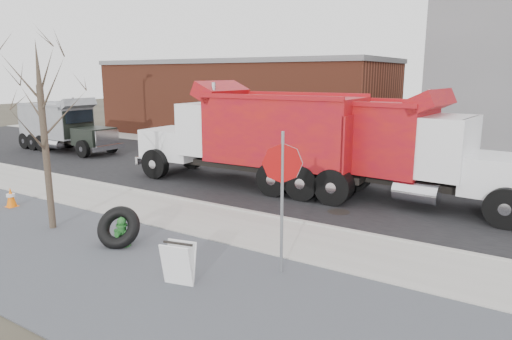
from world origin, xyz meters
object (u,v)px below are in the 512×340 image
Objects in this scene: sandwich_board at (179,263)px; dump_truck_grey at (64,124)px; truck_tire at (119,227)px; dump_truck_red_a at (386,144)px; dump_truck_red_b at (254,134)px; stop_sign at (282,180)px; fire_hydrant at (122,233)px.

sandwich_board is 19.33m from dump_truck_grey.
dump_truck_grey is at bearing 138.23° from sandwich_board.
dump_truck_red_a reaches higher than truck_tire.
sandwich_board is 0.10× the size of dump_truck_red_b.
dump_truck_grey reaches higher than sandwich_board.
dump_truck_red_a is at bearing 81.11° from stop_sign.
sandwich_board reaches higher than fire_hydrant.
fire_hydrant is 2.82m from sandwich_board.
fire_hydrant is 0.17m from truck_tire.
dump_truck_grey is (-18.40, 7.57, -0.58)m from stop_sign.
dump_truck_red_b is 1.46× the size of dump_truck_grey.
dump_truck_red_b is (-4.87, -0.82, 0.10)m from dump_truck_red_a.
stop_sign reaches higher than fire_hydrant.
dump_truck_red_a reaches higher than dump_truck_grey.
dump_truck_red_b is at bearing 86.91° from fire_hydrant.
sandwich_board is at bearing -27.85° from dump_truck_grey.
dump_truck_red_b reaches higher than dump_truck_grey.
truck_tire is 2.92m from sandwich_board.
dump_truck_red_b is at bearing 99.78° from sandwich_board.
truck_tire is at bearing 93.26° from dump_truck_red_b.
dump_truck_red_a reaches higher than sandwich_board.
dump_truck_red_a reaches higher than fire_hydrant.
dump_truck_grey is (-18.33, 0.21, -0.39)m from dump_truck_red_a.
fire_hydrant is 7.58m from dump_truck_red_b.
dump_truck_red_b is 13.52m from dump_truck_grey.
dump_truck_grey is at bearing 148.24° from stop_sign.
fire_hydrant is 0.25× the size of stop_sign.
stop_sign is 2.75m from sandwich_board.
dump_truck_grey is (-14.26, 8.39, 1.16)m from fire_hydrant.
fire_hydrant is at bearing -178.25° from stop_sign.
truck_tire is at bearing -29.89° from dump_truck_grey.
sandwich_board is at bearing 110.86° from dump_truck_red_b.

